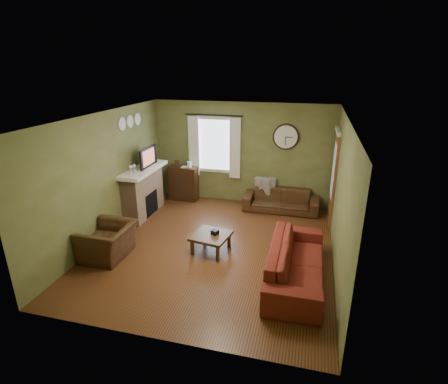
% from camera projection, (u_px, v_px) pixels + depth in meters
% --- Properties ---
extents(floor, '(4.60, 5.20, 0.00)m').
position_uv_depth(floor, '(214.00, 247.00, 7.05)').
color(floor, '#532D16').
rests_on(floor, ground).
extents(ceiling, '(4.60, 5.20, 0.00)m').
position_uv_depth(ceiling, '(213.00, 117.00, 6.14)').
color(ceiling, white).
rests_on(ceiling, ground).
extents(wall_left, '(0.00, 5.20, 2.60)m').
position_uv_depth(wall_left, '(106.00, 177.00, 7.13)').
color(wall_left, olive).
rests_on(wall_left, ground).
extents(wall_right, '(0.00, 5.20, 2.60)m').
position_uv_depth(wall_right, '(341.00, 197.00, 6.06)').
color(wall_right, olive).
rests_on(wall_right, ground).
extents(wall_back, '(4.60, 0.00, 2.60)m').
position_uv_depth(wall_back, '(242.00, 154.00, 8.96)').
color(wall_back, olive).
rests_on(wall_back, ground).
extents(wall_front, '(4.60, 0.00, 2.60)m').
position_uv_depth(wall_front, '(154.00, 255.00, 4.24)').
color(wall_front, olive).
rests_on(wall_front, ground).
extents(fireplace, '(0.40, 1.40, 1.10)m').
position_uv_depth(fireplace, '(143.00, 193.00, 8.39)').
color(fireplace, tan).
rests_on(fireplace, floor).
extents(firebox, '(0.04, 0.60, 0.55)m').
position_uv_depth(firebox, '(151.00, 203.00, 8.43)').
color(firebox, black).
rests_on(firebox, fireplace).
extents(mantel, '(0.58, 1.60, 0.08)m').
position_uv_depth(mantel, '(142.00, 170.00, 8.18)').
color(mantel, white).
rests_on(mantel, fireplace).
extents(tv, '(0.08, 0.60, 0.35)m').
position_uv_depth(tv, '(145.00, 159.00, 8.24)').
color(tv, black).
rests_on(tv, mantel).
extents(tv_screen, '(0.02, 0.62, 0.36)m').
position_uv_depth(tv_screen, '(148.00, 157.00, 8.20)').
color(tv_screen, '#994C3F').
rests_on(tv_screen, mantel).
extents(medallion_left, '(0.28, 0.28, 0.03)m').
position_uv_depth(medallion_left, '(122.00, 124.00, 7.53)').
color(medallion_left, white).
rests_on(medallion_left, wall_left).
extents(medallion_mid, '(0.28, 0.28, 0.03)m').
position_uv_depth(medallion_mid, '(130.00, 122.00, 7.84)').
color(medallion_mid, white).
rests_on(medallion_mid, wall_left).
extents(medallion_right, '(0.28, 0.28, 0.03)m').
position_uv_depth(medallion_right, '(137.00, 119.00, 8.16)').
color(medallion_right, white).
rests_on(medallion_right, wall_left).
extents(window_pane, '(1.00, 0.02, 1.30)m').
position_uv_depth(window_pane, '(215.00, 145.00, 9.03)').
color(window_pane, silver).
rests_on(window_pane, wall_back).
extents(curtain_rod, '(0.03, 0.03, 1.50)m').
position_uv_depth(curtain_rod, '(214.00, 115.00, 8.67)').
color(curtain_rod, black).
rests_on(curtain_rod, wall_back).
extents(curtain_left, '(0.28, 0.04, 1.55)m').
position_uv_depth(curtain_left, '(194.00, 146.00, 9.09)').
color(curtain_left, white).
rests_on(curtain_left, wall_back).
extents(curtain_right, '(0.28, 0.04, 1.55)m').
position_uv_depth(curtain_right, '(235.00, 149.00, 8.83)').
color(curtain_right, white).
rests_on(curtain_right, wall_back).
extents(wall_clock, '(0.64, 0.06, 0.64)m').
position_uv_depth(wall_clock, '(286.00, 137.00, 8.48)').
color(wall_clock, white).
rests_on(wall_clock, wall_back).
extents(door, '(0.05, 0.90, 2.10)m').
position_uv_depth(door, '(334.00, 179.00, 7.83)').
color(door, brown).
rests_on(door, floor).
extents(bookshelf, '(0.77, 0.33, 0.91)m').
position_uv_depth(bookshelf, '(183.00, 183.00, 9.36)').
color(bookshelf, black).
rests_on(bookshelf, floor).
extents(book, '(0.18, 0.22, 0.02)m').
position_uv_depth(book, '(182.00, 166.00, 9.15)').
color(book, '#442E1A').
rests_on(book, bookshelf).
extents(sofa_brown, '(1.84, 0.72, 0.54)m').
position_uv_depth(sofa_brown, '(281.00, 200.00, 8.71)').
color(sofa_brown, '#3C2513').
rests_on(sofa_brown, floor).
extents(pillow_left, '(0.43, 0.22, 0.42)m').
position_uv_depth(pillow_left, '(267.00, 186.00, 8.89)').
color(pillow_left, gray).
rests_on(pillow_left, sofa_brown).
extents(pillow_right, '(0.43, 0.26, 0.41)m').
position_uv_depth(pillow_right, '(263.00, 186.00, 8.89)').
color(pillow_right, gray).
rests_on(pillow_right, sofa_brown).
extents(sofa_red, '(0.89, 2.28, 0.67)m').
position_uv_depth(sofa_red, '(296.00, 262.00, 5.89)').
color(sofa_red, maroon).
rests_on(sofa_red, floor).
extents(armchair, '(0.85, 0.97, 0.63)m').
position_uv_depth(armchair, '(108.00, 241.00, 6.61)').
color(armchair, '#3C2513').
rests_on(armchair, floor).
extents(coffee_table, '(0.78, 0.78, 0.36)m').
position_uv_depth(coffee_table, '(211.00, 243.00, 6.84)').
color(coffee_table, '#442E1A').
rests_on(coffee_table, floor).
extents(tissue_box, '(0.16, 0.16, 0.09)m').
position_uv_depth(tissue_box, '(215.00, 233.00, 6.77)').
color(tissue_box, black).
rests_on(tissue_box, coffee_table).
extents(wine_glass_a, '(0.08, 0.08, 0.22)m').
position_uv_depth(wine_glass_a, '(131.00, 170.00, 7.62)').
color(wine_glass_a, white).
rests_on(wine_glass_a, mantel).
extents(wine_glass_b, '(0.07, 0.07, 0.20)m').
position_uv_depth(wine_glass_b, '(134.00, 169.00, 7.76)').
color(wine_glass_b, white).
rests_on(wine_glass_b, mantel).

